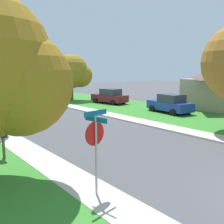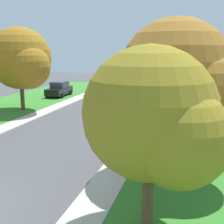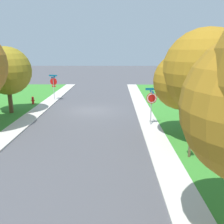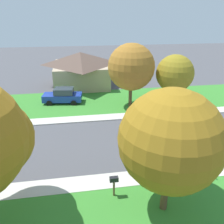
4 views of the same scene
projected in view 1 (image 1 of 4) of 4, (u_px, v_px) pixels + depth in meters
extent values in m
cube|color=beige|center=(138.00, 121.00, 20.01)|extent=(1.40, 56.00, 0.10)
cube|color=#38842D|center=(177.00, 114.00, 22.93)|extent=(8.00, 56.00, 0.08)
cube|color=beige|center=(15.00, 143.00, 14.18)|extent=(1.40, 56.00, 0.10)
cylinder|color=#9E9EA3|center=(96.00, 157.00, 8.06)|extent=(0.07, 0.07, 2.60)
cylinder|color=red|center=(95.00, 134.00, 7.97)|extent=(0.76, 0.15, 0.76)
cylinder|color=white|center=(94.00, 133.00, 7.98)|extent=(0.66, 0.11, 0.67)
cylinder|color=red|center=(94.00, 133.00, 7.99)|extent=(0.54, 0.09, 0.55)
cube|color=#0F5B84|center=(96.00, 113.00, 7.83)|extent=(0.91, 0.16, 0.16)
cube|color=#0F5B84|center=(96.00, 119.00, 7.87)|extent=(0.16, 0.91, 0.16)
cube|color=maroon|center=(109.00, 98.00, 29.97)|extent=(2.42, 4.52, 0.76)
cube|color=#2D3842|center=(111.00, 92.00, 29.72)|extent=(1.89, 2.31, 0.68)
cylinder|color=black|center=(96.00, 101.00, 30.27)|extent=(0.33, 0.67, 0.64)
cylinder|color=black|center=(106.00, 100.00, 31.58)|extent=(0.33, 0.67, 0.64)
cylinder|color=black|center=(113.00, 103.00, 28.49)|extent=(0.33, 0.67, 0.64)
cylinder|color=black|center=(123.00, 101.00, 29.80)|extent=(0.33, 0.67, 0.64)
cube|color=#1E389E|center=(170.00, 106.00, 23.64)|extent=(2.31, 4.49, 0.76)
cube|color=#2D3842|center=(171.00, 98.00, 23.36)|extent=(1.85, 2.28, 0.68)
cylinder|color=black|center=(152.00, 109.00, 24.35)|extent=(0.32, 0.66, 0.64)
cylinder|color=black|center=(166.00, 107.00, 25.29)|extent=(0.32, 0.66, 0.64)
cylinder|color=black|center=(173.00, 113.00, 22.12)|extent=(0.32, 0.66, 0.64)
cylinder|color=black|center=(188.00, 111.00, 23.06)|extent=(0.32, 0.66, 0.64)
cylinder|color=brown|center=(72.00, 92.00, 32.65)|extent=(0.36, 0.36, 2.23)
sphere|color=olive|center=(71.00, 71.00, 32.23)|extent=(4.18, 4.18, 4.18)
sphere|color=olive|center=(81.00, 75.00, 32.42)|extent=(2.93, 2.93, 2.93)
sphere|color=#996D1A|center=(20.00, 84.00, 8.50)|extent=(3.42, 3.42, 3.42)
cube|color=#51331E|center=(202.00, 96.00, 28.94)|extent=(1.00, 0.06, 2.10)
cube|color=brown|center=(4.00, 149.00, 11.53)|extent=(0.10, 0.10, 1.05)
cube|color=black|center=(3.00, 134.00, 11.42)|extent=(0.24, 0.48, 0.26)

